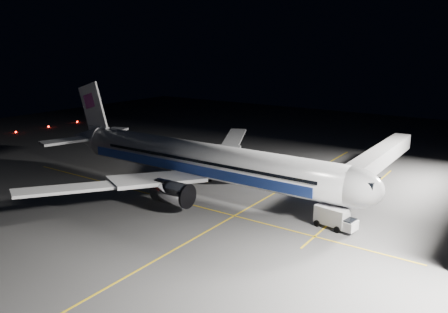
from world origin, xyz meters
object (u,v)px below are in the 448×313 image
safety_cone_b (276,175)px  airliner (198,160)px  baggage_tug (257,159)px  jet_bridge (375,161)px  service_truck (335,217)px  safety_cone_c (207,179)px  safety_cone_a (236,176)px

safety_cone_b → airliner: bearing=-116.9°
airliner → baggage_tug: 21.12m
jet_bridge → baggage_tug: 24.48m
service_truck → safety_cone_c: bearing=174.1°
safety_cone_a → service_truck: bearing=-27.0°
baggage_tug → safety_cone_b: 10.49m
airliner → jet_bridge: size_ratio=1.79×
jet_bridge → baggage_tug: (-24.05, 2.59, -3.77)m
service_truck → safety_cone_a: bearing=162.2°
airliner → safety_cone_a: airliner is taller
baggage_tug → service_truck: bearing=-62.7°
safety_cone_a → safety_cone_c: size_ratio=0.99×
service_truck → baggage_tug: 33.89m
safety_cone_a → safety_cone_c: 5.60m
safety_cone_b → safety_cone_c: bearing=-135.0°
baggage_tug → safety_cone_a: 11.18m
safety_cone_a → baggage_tug: bearing=100.6°
service_truck → safety_cone_c: 27.03m
baggage_tug → safety_cone_a: size_ratio=5.12×
airliner → service_truck: bearing=-4.9°
service_truck → safety_cone_b: bearing=146.0°
safety_cone_c → jet_bridge: bearing=27.7°
service_truck → safety_cone_c: service_truck is taller
jet_bridge → safety_cone_c: size_ratio=59.52×
airliner → baggage_tug: bearing=92.7°
baggage_tug → safety_cone_b: baggage_tug is taller
safety_cone_c → safety_cone_a: bearing=57.7°
baggage_tug → jet_bridge: bearing=-26.7°
baggage_tug → safety_cone_a: bearing=-100.0°
service_truck → airliner: bearing=-175.7°
jet_bridge → safety_cone_b: 17.07m
airliner → safety_cone_b: (7.08, 13.94, -4.89)m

